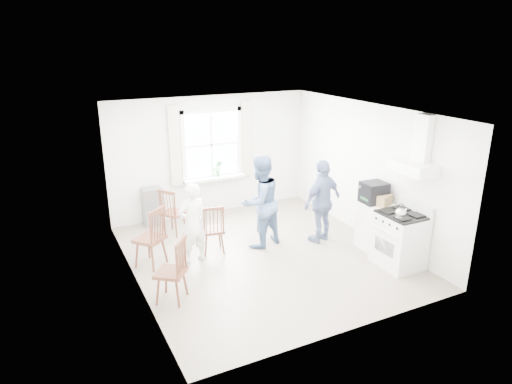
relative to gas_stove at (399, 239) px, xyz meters
name	(u,v)px	position (x,y,z in m)	size (l,w,h in m)	color
room_shell	(264,187)	(-1.91, 1.35, 0.82)	(4.62, 5.12, 2.64)	gray
window_assembly	(212,149)	(-1.91, 3.80, 0.98)	(1.88, 0.24, 1.70)	white
range_hood	(416,157)	(0.16, 0.00, 1.42)	(0.45, 0.76, 0.94)	white
shelf_unit	(153,206)	(-3.31, 3.68, -0.08)	(0.40, 0.30, 0.80)	slate
gas_stove	(399,239)	(0.00, 0.00, 0.00)	(0.68, 0.76, 1.12)	silver
kettle	(401,213)	(-0.17, -0.13, 0.55)	(0.18, 0.18, 0.25)	silver
low_cabinet	(375,226)	(0.07, 0.70, -0.03)	(0.50, 0.55, 0.90)	white
stereo_stack	(374,192)	(0.03, 0.76, 0.61)	(0.44, 0.40, 0.38)	black
cardboard_box	(383,200)	(0.09, 0.58, 0.51)	(0.30, 0.21, 0.19)	olive
windsor_chair_a	(155,231)	(-3.74, 1.81, 0.17)	(0.63, 0.63, 1.07)	#4E2619
windsor_chair_b	(213,225)	(-2.68, 1.80, 0.09)	(0.46, 0.45, 0.94)	#4E2619
windsor_chair_c	(177,264)	(-3.72, 0.58, 0.13)	(0.58, 0.58, 1.00)	#4E2619
person_left	(192,223)	(-3.10, 1.70, 0.24)	(0.53, 0.53, 1.44)	white
person_mid	(260,202)	(-1.77, 1.77, 0.39)	(0.85, 0.85, 1.74)	slate
person_right	(322,201)	(-0.62, 1.43, 0.32)	(0.95, 0.95, 1.62)	navy
potted_plant	(218,169)	(-1.82, 3.71, 0.55)	(0.20, 0.20, 0.36)	#337437
windsor_chair_d	(170,208)	(-3.15, 2.97, 0.10)	(0.56, 0.56, 0.96)	#4E2619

